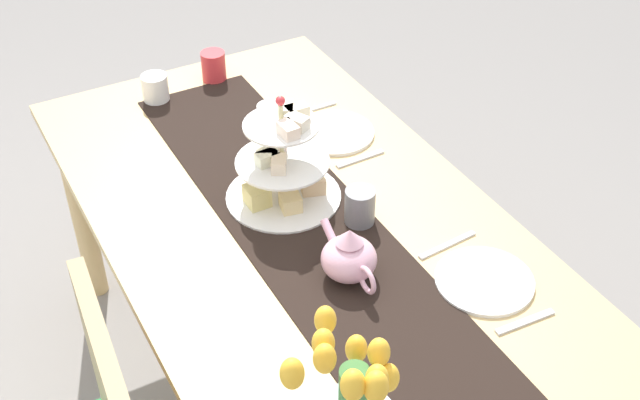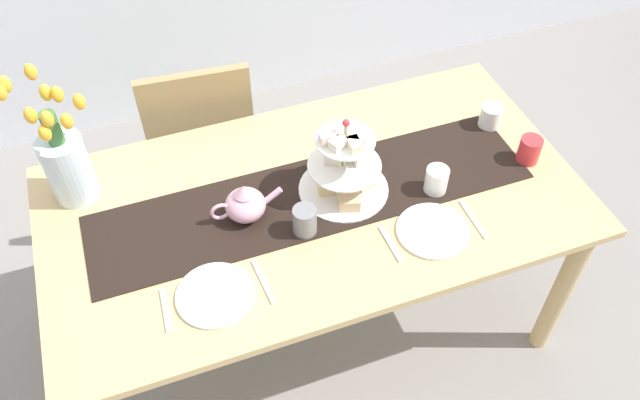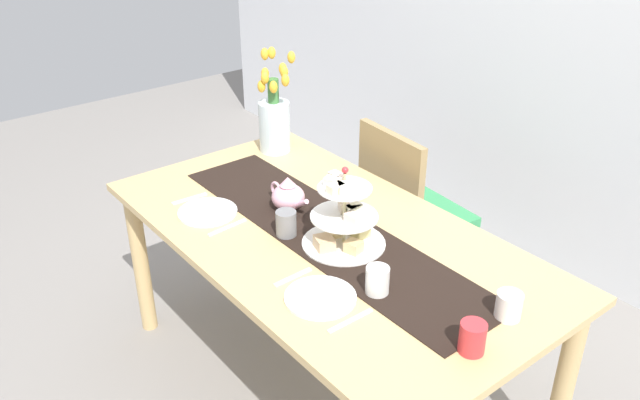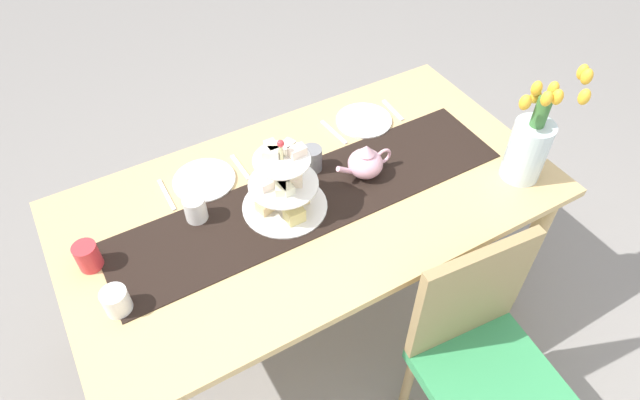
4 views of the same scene
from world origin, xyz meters
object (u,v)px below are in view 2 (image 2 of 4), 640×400
tiered_cake_stand (344,170)px  knife_left (263,281)px  knife_right (473,219)px  mug_grey (305,220)px  tulip_vase (65,159)px  fork_left (166,310)px  dining_table (314,217)px  chair_left (201,137)px  cream_jug (491,116)px  dinner_plate_right (433,231)px  fork_right (391,244)px  mug_white_text (436,180)px  mug_orange (529,150)px  teapot (245,204)px  dinner_plate_left (215,295)px

tiered_cake_stand → knife_left: (-0.36, -0.26, -0.09)m
knife_right → mug_grey: (-0.52, 0.14, 0.05)m
tulip_vase → fork_left: tulip_vase is taller
dining_table → chair_left: size_ratio=1.95×
cream_jug → knife_left: 1.05m
dinner_plate_right → fork_right: size_ratio=1.53×
cream_jug → mug_white_text: bearing=-146.1°
tiered_cake_stand → mug_grey: (-0.18, -0.12, -0.05)m
knife_left → chair_left: bearing=89.8°
knife_left → fork_right: (0.41, 0.00, 0.00)m
dining_table → knife_left: 0.38m
mug_grey → mug_orange: bearing=2.7°
mug_white_text → teapot: bearing=170.5°
mug_white_text → fork_right: bearing=-145.6°
tulip_vase → fork_left: bearing=-71.5°
tulip_vase → mug_white_text: bearing=-19.4°
chair_left → mug_orange: 1.31m
knife_right → fork_left: bearing=180.0°
tiered_cake_stand → dining_table: bearing=179.3°
fork_left → knife_left: 0.29m
tiered_cake_stand → mug_white_text: bearing=-19.8°
tiered_cake_stand → cream_jug: 0.64m
tiered_cake_stand → fork_right: 0.28m
fork_right → mug_grey: (-0.23, 0.14, 0.05)m
dining_table → dinner_plate_right: size_ratio=7.70×
cream_jug → dinner_plate_right: cream_jug is taller
chair_left → mug_white_text: bearing=-51.4°
fork_left → mug_white_text: size_ratio=1.58×
tiered_cake_stand → tulip_vase: 0.89m
tiered_cake_stand → fork_right: tiered_cake_stand is taller
knife_left → knife_right: bearing=0.0°
chair_left → cream_jug: 1.17m
chair_left → knife_left: 1.00m
dinner_plate_right → fork_right: (-0.14, 0.00, -0.00)m
fork_left → mug_white_text: (0.94, 0.16, 0.04)m
tiered_cake_stand → tulip_vase: (-0.83, 0.29, 0.06)m
mug_grey → dining_table: bearing=59.5°
tulip_vase → fork_right: tulip_vase is taller
knife_right → dinner_plate_left: bearing=180.0°
cream_jug → mug_orange: (0.03, -0.21, 0.01)m
teapot → mug_white_text: bearing=-9.5°
fork_right → mug_orange: size_ratio=1.58×
fork_left → fork_right: size_ratio=1.00×
tiered_cake_stand → mug_orange: tiered_cake_stand is taller
fork_left → mug_grey: size_ratio=1.58×
fork_left → dinner_plate_left: bearing=0.0°
tulip_vase → mug_grey: 0.78m
chair_left → tulip_vase: tulip_vase is taller
cream_jug → dinner_plate_right: 0.57m
tiered_cake_stand → teapot: (-0.34, 0.00, -0.04)m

